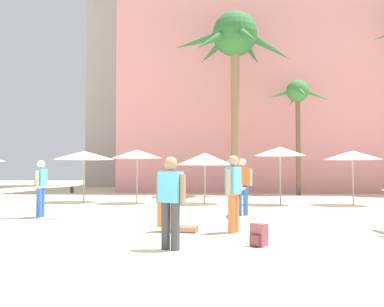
{
  "coord_description": "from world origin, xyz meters",
  "views": [
    {
      "loc": [
        0.51,
        -7.02,
        1.37
      ],
      "look_at": [
        -0.49,
        4.59,
        1.83
      ],
      "focal_mm": 42.49,
      "sensor_mm": 36.0,
      "label": 1
    }
  ],
  "objects_px": {
    "person_mid_left": "(170,217)",
    "person_far_right": "(39,187)",
    "cafe_umbrella_0": "(205,159)",
    "person_near_right": "(242,185)",
    "cafe_umbrella_6": "(137,154)",
    "palm_tree_left": "(298,99)",
    "cafe_umbrella_5": "(84,155)",
    "palm_tree_center": "(234,44)",
    "backpack": "(259,235)",
    "person_mid_right": "(233,190)",
    "cafe_umbrella_4": "(353,155)",
    "beach_towel": "(312,245)",
    "cafe_umbrella_1": "(280,151)",
    "person_far_left": "(171,199)"
  },
  "relations": [
    {
      "from": "cafe_umbrella_5",
      "to": "person_mid_right",
      "type": "bearing_deg",
      "value": -55.47
    },
    {
      "from": "palm_tree_center",
      "to": "cafe_umbrella_0",
      "type": "bearing_deg",
      "value": -101.48
    },
    {
      "from": "cafe_umbrella_1",
      "to": "person_near_right",
      "type": "relative_size",
      "value": 0.85
    },
    {
      "from": "backpack",
      "to": "palm_tree_left",
      "type": "bearing_deg",
      "value": -146.31
    },
    {
      "from": "person_mid_right",
      "to": "person_near_right",
      "type": "bearing_deg",
      "value": 111.04
    },
    {
      "from": "beach_towel",
      "to": "person_mid_right",
      "type": "xyz_separation_m",
      "value": [
        -1.44,
        1.56,
        0.94
      ]
    },
    {
      "from": "palm_tree_left",
      "to": "person_far_left",
      "type": "xyz_separation_m",
      "value": [
        -4.93,
        -18.72,
        -4.7
      ]
    },
    {
      "from": "person_mid_left",
      "to": "person_far_right",
      "type": "xyz_separation_m",
      "value": [
        -4.29,
        2.75,
        0.58
      ]
    },
    {
      "from": "palm_tree_center",
      "to": "person_mid_right",
      "type": "xyz_separation_m",
      "value": [
        -0.15,
        -15.44,
        -7.69
      ]
    },
    {
      "from": "cafe_umbrella_5",
      "to": "cafe_umbrella_6",
      "type": "height_order",
      "value": "cafe_umbrella_6"
    },
    {
      "from": "beach_towel",
      "to": "person_far_left",
      "type": "relative_size",
      "value": 1.14
    },
    {
      "from": "person_far_right",
      "to": "cafe_umbrella_4",
      "type": "bearing_deg",
      "value": -147.26
    },
    {
      "from": "cafe_umbrella_0",
      "to": "person_mid_left",
      "type": "height_order",
      "value": "cafe_umbrella_0"
    },
    {
      "from": "person_mid_left",
      "to": "person_near_right",
      "type": "xyz_separation_m",
      "value": [
        1.72,
        4.09,
        0.6
      ]
    },
    {
      "from": "palm_tree_center",
      "to": "person_near_right",
      "type": "height_order",
      "value": "palm_tree_center"
    },
    {
      "from": "cafe_umbrella_6",
      "to": "person_far_right",
      "type": "relative_size",
      "value": 0.84
    },
    {
      "from": "cafe_umbrella_1",
      "to": "cafe_umbrella_4",
      "type": "distance_m",
      "value": 2.93
    },
    {
      "from": "cafe_umbrella_4",
      "to": "person_near_right",
      "type": "relative_size",
      "value": 0.82
    },
    {
      "from": "person_mid_left",
      "to": "cafe_umbrella_1",
      "type": "bearing_deg",
      "value": 77.08
    },
    {
      "from": "palm_tree_left",
      "to": "person_far_right",
      "type": "bearing_deg",
      "value": -124.97
    },
    {
      "from": "palm_tree_center",
      "to": "cafe_umbrella_1",
      "type": "distance_m",
      "value": 9.43
    },
    {
      "from": "cafe_umbrella_0",
      "to": "person_far_right",
      "type": "distance_m",
      "value": 7.76
    },
    {
      "from": "person_far_right",
      "to": "person_mid_left",
      "type": "bearing_deg",
      "value": 150.5
    },
    {
      "from": "palm_tree_center",
      "to": "cafe_umbrella_4",
      "type": "bearing_deg",
      "value": -54.43
    },
    {
      "from": "cafe_umbrella_6",
      "to": "cafe_umbrella_5",
      "type": "bearing_deg",
      "value": 168.18
    },
    {
      "from": "palm_tree_left",
      "to": "cafe_umbrella_5",
      "type": "bearing_deg",
      "value": -146.97
    },
    {
      "from": "palm_tree_center",
      "to": "cafe_umbrella_6",
      "type": "bearing_deg",
      "value": -123.79
    },
    {
      "from": "cafe_umbrella_1",
      "to": "person_mid_right",
      "type": "bearing_deg",
      "value": -102.64
    },
    {
      "from": "cafe_umbrella_0",
      "to": "cafe_umbrella_4",
      "type": "height_order",
      "value": "cafe_umbrella_4"
    },
    {
      "from": "cafe_umbrella_0",
      "to": "person_near_right",
      "type": "height_order",
      "value": "cafe_umbrella_0"
    },
    {
      "from": "cafe_umbrella_4",
      "to": "cafe_umbrella_5",
      "type": "relative_size",
      "value": 0.85
    },
    {
      "from": "backpack",
      "to": "cafe_umbrella_6",
      "type": "bearing_deg",
      "value": -113.23
    },
    {
      "from": "palm_tree_center",
      "to": "person_mid_left",
      "type": "xyz_separation_m",
      "value": [
        -1.57,
        -15.41,
        -8.3
      ]
    },
    {
      "from": "cafe_umbrella_4",
      "to": "person_near_right",
      "type": "distance_m",
      "value": 6.65
    },
    {
      "from": "cafe_umbrella_5",
      "to": "person_far_right",
      "type": "xyz_separation_m",
      "value": [
        0.91,
        -6.84,
        -1.17
      ]
    },
    {
      "from": "person_far_right",
      "to": "person_near_right",
      "type": "height_order",
      "value": "person_near_right"
    },
    {
      "from": "cafe_umbrella_5",
      "to": "palm_tree_center",
      "type": "bearing_deg",
      "value": 40.69
    },
    {
      "from": "cafe_umbrella_4",
      "to": "backpack",
      "type": "bearing_deg",
      "value": -112.73
    },
    {
      "from": "cafe_umbrella_1",
      "to": "beach_towel",
      "type": "height_order",
      "value": "cafe_umbrella_1"
    },
    {
      "from": "palm_tree_center",
      "to": "person_far_left",
      "type": "xyz_separation_m",
      "value": [
        -1.26,
        -17.75,
        -7.75
      ]
    },
    {
      "from": "cafe_umbrella_5",
      "to": "person_mid_right",
      "type": "xyz_separation_m",
      "value": [
        6.62,
        -9.62,
        -1.14
      ]
    },
    {
      "from": "cafe_umbrella_0",
      "to": "cafe_umbrella_6",
      "type": "bearing_deg",
      "value": 177.97
    },
    {
      "from": "cafe_umbrella_6",
      "to": "person_far_right",
      "type": "bearing_deg",
      "value": -104.35
    },
    {
      "from": "cafe_umbrella_0",
      "to": "person_near_right",
      "type": "relative_size",
      "value": 0.87
    },
    {
      "from": "cafe_umbrella_0",
      "to": "person_near_right",
      "type": "xyz_separation_m",
      "value": [
        1.46,
        -4.87,
        -0.95
      ]
    },
    {
      "from": "backpack",
      "to": "cafe_umbrella_4",
      "type": "bearing_deg",
      "value": -158.57
    },
    {
      "from": "palm_tree_left",
      "to": "palm_tree_center",
      "type": "bearing_deg",
      "value": -165.25
    },
    {
      "from": "cafe_umbrella_4",
      "to": "backpack",
      "type": "relative_size",
      "value": 5.49
    },
    {
      "from": "palm_tree_left",
      "to": "person_mid_right",
      "type": "bearing_deg",
      "value": -103.1
    },
    {
      "from": "person_far_left",
      "to": "cafe_umbrella_5",
      "type": "bearing_deg",
      "value": 50.95
    }
  ]
}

